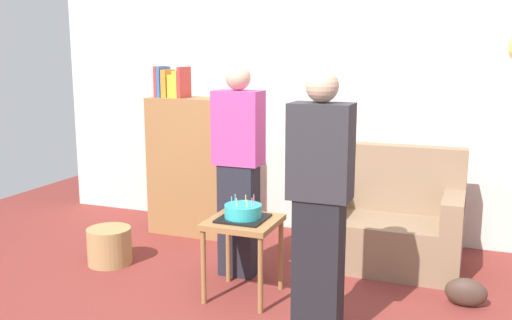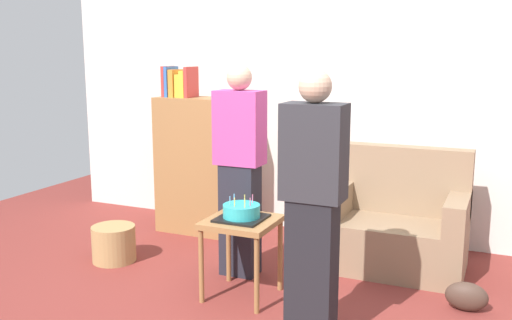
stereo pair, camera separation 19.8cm
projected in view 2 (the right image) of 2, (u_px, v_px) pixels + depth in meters
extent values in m
cube|color=silver|center=(347.00, 93.00, 5.32)|extent=(6.00, 0.10, 2.70)
cube|color=#8C7054|center=(393.00, 245.00, 4.62)|extent=(1.10, 0.70, 0.40)
cube|color=#8C7054|center=(402.00, 180.00, 4.77)|extent=(1.10, 0.16, 0.56)
cube|color=#8C7054|center=(338.00, 200.00, 4.74)|extent=(0.16, 0.70, 0.24)
cube|color=#8C7054|center=(458.00, 213.00, 4.37)|extent=(0.16, 0.70, 0.24)
cube|color=olive|center=(199.00, 166.00, 5.50)|extent=(0.80, 0.36, 1.30)
cube|color=red|center=(168.00, 81.00, 5.48)|extent=(0.03, 0.20, 0.29)
cube|color=#3366B7|center=(171.00, 82.00, 5.46)|extent=(0.03, 0.22, 0.29)
cube|color=orange|center=(176.00, 83.00, 5.45)|extent=(0.05, 0.20, 0.26)
cube|color=gold|center=(181.00, 86.00, 5.42)|extent=(0.06, 0.17, 0.21)
cube|color=gold|center=(187.00, 84.00, 5.40)|extent=(0.05, 0.22, 0.25)
cube|color=red|center=(191.00, 82.00, 5.38)|extent=(0.03, 0.23, 0.29)
cube|color=olive|center=(242.00, 222.00, 4.03)|extent=(0.48, 0.48, 0.04)
cylinder|color=olive|center=(201.00, 266.00, 3.98)|extent=(0.04, 0.04, 0.53)
cylinder|color=olive|center=(257.00, 276.00, 3.81)|extent=(0.04, 0.04, 0.53)
cylinder|color=olive|center=(229.00, 247.00, 4.35)|extent=(0.04, 0.04, 0.53)
cylinder|color=olive|center=(280.00, 255.00, 4.18)|extent=(0.04, 0.04, 0.53)
cube|color=black|center=(241.00, 218.00, 4.02)|extent=(0.32, 0.32, 0.02)
cylinder|color=#2DB2B7|center=(241.00, 211.00, 4.01)|extent=(0.26, 0.26, 0.09)
cylinder|color=#EA668C|center=(250.00, 202.00, 3.96)|extent=(0.01, 0.01, 0.06)
cylinder|color=#EA668C|center=(253.00, 199.00, 4.04)|extent=(0.01, 0.01, 0.06)
cylinder|color=#F2CC4C|center=(245.00, 198.00, 4.08)|extent=(0.01, 0.01, 0.05)
cylinder|color=#66B2E5|center=(234.00, 198.00, 4.07)|extent=(0.01, 0.01, 0.06)
cylinder|color=#66B2E5|center=(230.00, 201.00, 3.99)|extent=(0.01, 0.01, 0.06)
cylinder|color=#F2CC4C|center=(235.00, 202.00, 3.95)|extent=(0.01, 0.01, 0.06)
cylinder|color=#F2CC4C|center=(245.00, 204.00, 3.91)|extent=(0.01, 0.01, 0.06)
cube|color=#23232D|center=(240.00, 220.00, 4.47)|extent=(0.28, 0.20, 0.88)
cube|color=#C6428E|center=(240.00, 128.00, 4.34)|extent=(0.36, 0.22, 0.56)
sphere|color=#D1A889|center=(239.00, 78.00, 4.27)|extent=(0.19, 0.19, 0.19)
cube|color=black|center=(312.00, 271.00, 3.43)|extent=(0.28, 0.20, 0.88)
cube|color=#2D2D33|center=(314.00, 152.00, 3.29)|extent=(0.36, 0.22, 0.56)
sphere|color=#D1A889|center=(315.00, 86.00, 3.22)|extent=(0.19, 0.19, 0.19)
cylinder|color=#A88451|center=(114.00, 244.00, 4.79)|extent=(0.36, 0.36, 0.30)
ellipsoid|color=#473328|center=(467.00, 296.00, 3.88)|extent=(0.28, 0.14, 0.20)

